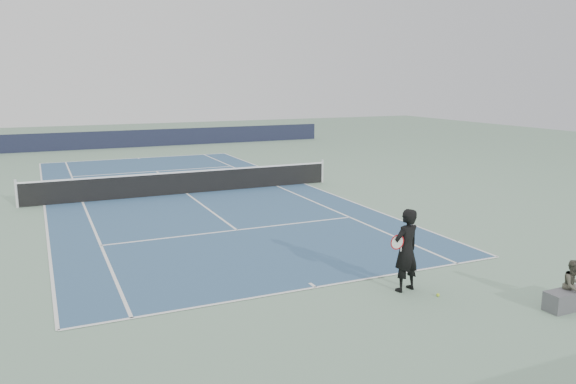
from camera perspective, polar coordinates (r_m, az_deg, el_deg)
name	(u,v)px	position (r m, az deg, el deg)	size (l,w,h in m)	color
ground	(187,194)	(23.84, -10.26, -0.18)	(80.00, 80.00, 0.00)	gray
court_surface	(187,194)	(23.84, -10.26, -0.16)	(10.97, 23.77, 0.01)	#325477
tennis_net	(186,182)	(23.74, -10.30, 1.02)	(12.90, 0.10, 1.07)	silver
windscreen_far	(123,139)	(41.17, -16.42, 5.17)	(30.00, 0.25, 1.20)	black
tennis_player	(406,250)	(12.84, 11.90, -5.80)	(0.85, 0.64, 1.89)	black
tennis_ball	(438,295)	(12.95, 14.99, -10.07)	(0.07, 0.07, 0.07)	#B5D92C
spectator_bench	(572,292)	(13.21, 26.93, -9.03)	(1.29, 0.52, 1.08)	#525156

